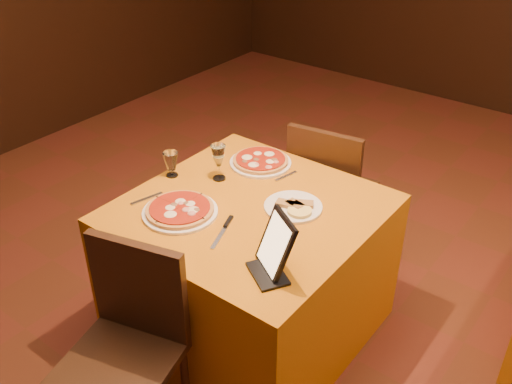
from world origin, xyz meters
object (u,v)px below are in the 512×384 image
Objects in this scene: chair_main_far at (333,190)px; wine_glass at (219,162)px; main_table at (250,270)px; pizza_near at (180,211)px; pizza_far at (260,161)px; water_glass at (171,164)px; chair_main_near at (119,363)px; tablet at (276,244)px.

wine_glass is at bearing 59.29° from chair_main_far.
wine_glass reaches higher than main_table.
pizza_near is 1.81× the size of wine_glass.
wine_glass reaches higher than pizza_far.
water_glass is (-0.28, -0.37, 0.05)m from pizza_far.
chair_main_near is at bearing -90.00° from main_table.
main_table is at bearing 172.21° from tablet.
chair_main_far reaches higher than main_table.
chair_main_far is 1.09m from pizza_near.
chair_main_near is 1.62m from chair_main_far.
main_table is at bearing 81.74° from chair_main_far.
wine_glass is at bearing 179.41° from tablet.
tablet is (0.35, 0.55, 0.41)m from chair_main_near.
water_glass is at bearing -127.52° from pizza_far.
tablet reaches higher than pizza_near.
main_table is 4.51× the size of tablet.
tablet reaches higher than water_glass.
pizza_near is at bearing -132.93° from main_table.
wine_glass is 1.46× the size of water_glass.
pizza_far is at bearing 120.34° from main_table.
pizza_far is 1.70× the size of wine_glass.
chair_main_near is 7.00× the size of water_glass.
water_glass reaches higher than main_table.
chair_main_far is 1.00m from water_glass.
chair_main_far reaches higher than pizza_near.
main_table is 0.66m from water_glass.
chair_main_near reaches higher than water_glass.
chair_main_near is 0.77m from tablet.
chair_main_far is 4.79× the size of wine_glass.
water_glass is 0.89m from tablet.
wine_glass reaches higher than water_glass.
pizza_far is 1.32× the size of tablet.
wine_glass reaches higher than chair_main_far.
wine_glass is 0.78× the size of tablet.
pizza_near is at bearing -153.72° from tablet.
water_glass reaches higher than pizza_near.
tablet is (0.35, -1.08, 0.41)m from chair_main_far.
main_table is at bearing 47.07° from pizza_near.
main_table is 0.84m from chair_main_near.
chair_main_far is 7.00× the size of water_glass.
chair_main_far is (-0.00, 0.79, 0.08)m from main_table.
wine_glass is (-0.28, 0.11, 0.47)m from main_table.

